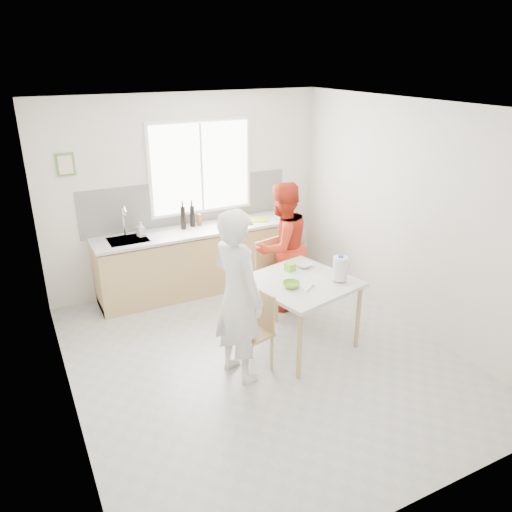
{
  "coord_description": "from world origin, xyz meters",
  "views": [
    {
      "loc": [
        -2.22,
        -4.2,
        3.15
      ],
      "look_at": [
        0.02,
        0.2,
        1.15
      ],
      "focal_mm": 35.0,
      "sensor_mm": 36.0,
      "label": 1
    }
  ],
  "objects": [
    {
      "name": "cutting_board",
      "position": [
        0.91,
        1.94,
        0.93
      ],
      "size": [
        0.42,
        0.36,
        0.01
      ],
      "primitive_type": "cube",
      "rotation": [
        0.0,
        0.0,
        -0.39
      ],
      "color": "#9BBA2A",
      "rests_on": "kitchen_counter"
    },
    {
      "name": "person_white",
      "position": [
        -0.37,
        -0.16,
        0.91
      ],
      "size": [
        0.58,
        0.75,
        1.83
      ],
      "primitive_type": "imported",
      "rotation": [
        0.0,
        0.0,
        1.8
      ],
      "color": "white",
      "rests_on": "ground"
    },
    {
      "name": "bowl_green",
      "position": [
        0.32,
        -0.05,
        0.85
      ],
      "size": [
        0.23,
        0.23,
        0.06
      ],
      "primitive_type": "imported",
      "rotation": [
        0.0,
        0.0,
        0.23
      ],
      "color": "#78BD2B",
      "rests_on": "dining_table"
    },
    {
      "name": "dining_table",
      "position": [
        0.5,
        0.05,
        0.73
      ],
      "size": [
        1.28,
        1.28,
        0.82
      ],
      "rotation": [
        0.0,
        0.0,
        0.23
      ],
      "color": "silver",
      "rests_on": "ground"
    },
    {
      "name": "green_box",
      "position": [
        0.53,
        0.34,
        0.86
      ],
      "size": [
        0.12,
        0.12,
        0.09
      ],
      "primitive_type": "cube",
      "rotation": [
        0.0,
        0.0,
        0.23
      ],
      "color": "#71C52D",
      "rests_on": "dining_table"
    },
    {
      "name": "kitchen_counter",
      "position": [
        -0.0,
        1.95,
        0.42
      ],
      "size": [
        2.84,
        0.64,
        1.37
      ],
      "color": "tan",
      "rests_on": "ground"
    },
    {
      "name": "picture_frame",
      "position": [
        -1.55,
        2.23,
        1.9
      ],
      "size": [
        0.22,
        0.03,
        0.28
      ],
      "color": "#588C3F",
      "rests_on": "room_shell"
    },
    {
      "name": "jar_amber",
      "position": [
        0.09,
        2.08,
        1.0
      ],
      "size": [
        0.06,
        0.06,
        0.16
      ],
      "primitive_type": "cylinder",
      "color": "#905E1F",
      "rests_on": "kitchen_counter"
    },
    {
      "name": "spoon",
      "position": [
        0.47,
        -0.18,
        0.83
      ],
      "size": [
        0.14,
        0.1,
        0.01
      ],
      "primitive_type": "cylinder",
      "rotation": [
        0.0,
        1.57,
        0.58
      ],
      "color": "#A5A5AA",
      "rests_on": "dining_table"
    },
    {
      "name": "chair_left",
      "position": [
        -0.16,
        -0.11,
        0.48
      ],
      "size": [
        0.48,
        0.48,
        0.87
      ],
      "rotation": [
        0.0,
        0.0,
        -1.34
      ],
      "color": "tan",
      "rests_on": "ground"
    },
    {
      "name": "ground",
      "position": [
        0.0,
        0.0,
        0.0
      ],
      "size": [
        4.5,
        4.5,
        0.0
      ],
      "primitive_type": "plane",
      "color": "#B7B7B2",
      "rests_on": "ground"
    },
    {
      "name": "bowl_white",
      "position": [
        0.74,
        0.36,
        0.84
      ],
      "size": [
        0.24,
        0.24,
        0.05
      ],
      "primitive_type": "imported",
      "rotation": [
        0.0,
        0.0,
        0.23
      ],
      "color": "silver",
      "rests_on": "dining_table"
    },
    {
      "name": "wine_bottle_a",
      "position": [
        -0.16,
        2.03,
        1.08
      ],
      "size": [
        0.07,
        0.07,
        0.32
      ],
      "primitive_type": "cylinder",
      "color": "black",
      "rests_on": "kitchen_counter"
    },
    {
      "name": "milk_jug",
      "position": [
        0.88,
        -0.15,
        0.97
      ],
      "size": [
        0.23,
        0.16,
        0.29
      ],
      "rotation": [
        0.0,
        0.0,
        0.23
      ],
      "color": "white",
      "rests_on": "dining_table"
    },
    {
      "name": "wine_bottle_b",
      "position": [
        -0.02,
        2.07,
        1.07
      ],
      "size": [
        0.07,
        0.07,
        0.3
      ],
      "primitive_type": "cylinder",
      "color": "black",
      "rests_on": "kitchen_counter"
    },
    {
      "name": "soap_bottle",
      "position": [
        -0.76,
        2.0,
        1.02
      ],
      "size": [
        0.11,
        0.11,
        0.2
      ],
      "primitive_type": "imported",
      "rotation": [
        0.0,
        0.0,
        0.22
      ],
      "color": "#999999",
      "rests_on": "kitchen_counter"
    },
    {
      "name": "backsplash",
      "position": [
        0.0,
        2.24,
        1.23
      ],
      "size": [
        3.0,
        0.02,
        0.65
      ],
      "primitive_type": "cube",
      "color": "white",
      "rests_on": "room_shell"
    },
    {
      "name": "window",
      "position": [
        0.2,
        2.23,
        1.7
      ],
      "size": [
        1.5,
        0.06,
        1.3
      ],
      "color": "white",
      "rests_on": "room_shell"
    },
    {
      "name": "chair_far",
      "position": [
        0.65,
        0.93,
        0.53
      ],
      "size": [
        0.53,
        0.53,
        0.96
      ],
      "rotation": [
        0.0,
        0.0,
        0.23
      ],
      "color": "tan",
      "rests_on": "ground"
    },
    {
      "name": "person_red",
      "position": [
        0.79,
        0.98,
        0.85
      ],
      "size": [
        0.95,
        0.81,
        1.69
      ],
      "primitive_type": "imported",
      "rotation": [
        0.0,
        0.0,
        3.37
      ],
      "color": "red",
      "rests_on": "ground"
    },
    {
      "name": "room_shell",
      "position": [
        0.0,
        0.0,
        1.64
      ],
      "size": [
        4.5,
        4.5,
        4.5
      ],
      "color": "silver",
      "rests_on": "ground"
    }
  ]
}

